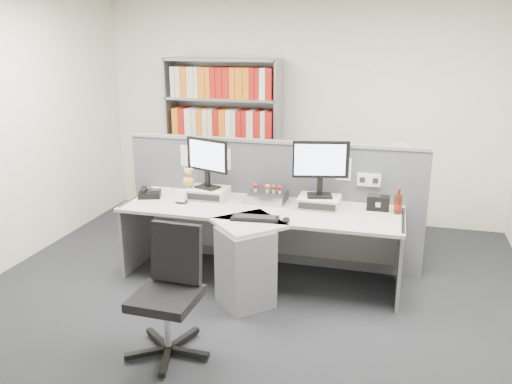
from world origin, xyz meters
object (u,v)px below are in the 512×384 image
(desk_phone, at_px, (149,194))
(office_chair, at_px, (170,288))
(desk_fan, at_px, (398,158))
(shelving_unit, at_px, (224,142))
(desk, at_px, (254,243))
(keyboard, at_px, (255,218))
(cola_bottle, at_px, (398,204))
(desktop_pc, at_px, (268,197))
(mouse, at_px, (286,220))
(speaker, at_px, (378,203))
(monitor_right, at_px, (321,164))
(monitor_left, at_px, (207,159))
(filing_cabinet, at_px, (393,216))
(desk_calendar, at_px, (181,198))

(desk_phone, distance_m, office_chair, 1.60)
(desk_fan, bearing_deg, desk_phone, -154.14)
(shelving_unit, bearing_deg, desk, -64.04)
(keyboard, height_order, cola_bottle, cola_bottle)
(desktop_pc, height_order, mouse, desktop_pc)
(mouse, bearing_deg, desk, 161.48)
(speaker, distance_m, shelving_unit, 2.42)
(desk_phone, height_order, office_chair, office_chair)
(desktop_pc, distance_m, speaker, 1.04)
(desk, xyz_separation_m, shelving_unit, (-0.90, 1.85, 0.52))
(monitor_right, height_order, speaker, monitor_right)
(monitor_left, xyz_separation_m, desk_phone, (-0.57, -0.12, -0.36))
(desk, relative_size, filing_cabinet, 3.71)
(monitor_right, relative_size, shelving_unit, 0.26)
(desk_calendar, bearing_deg, filing_cabinet, 32.33)
(desk_fan, xyz_separation_m, office_chair, (-1.53, -2.50, -0.50))
(cola_bottle, bearing_deg, desk_fan, 91.58)
(mouse, distance_m, desk_phone, 1.50)
(desk, distance_m, desk_phone, 1.22)
(keyboard, height_order, mouse, mouse)
(desk_calendar, bearing_deg, keyboard, -18.29)
(keyboard, distance_m, speaker, 1.16)
(desk, relative_size, mouse, 24.52)
(desk_calendar, bearing_deg, desk_phone, 165.02)
(office_chair, bearing_deg, cola_bottle, 43.44)
(monitor_left, xyz_separation_m, keyboard, (0.61, -0.49, -0.38))
(desk_calendar, distance_m, filing_cabinet, 2.36)
(desk, relative_size, office_chair, 2.78)
(desktop_pc, bearing_deg, monitor_left, -175.43)
(monitor_left, relative_size, desk_calendar, 3.97)
(speaker, bearing_deg, keyboard, -151.70)
(filing_cabinet, bearing_deg, cola_bottle, -88.42)
(keyboard, height_order, desk_calendar, desk_calendar)
(monitor_right, relative_size, cola_bottle, 2.21)
(speaker, bearing_deg, filing_cabinet, 81.33)
(speaker, distance_m, filing_cabinet, 1.06)
(desk, height_order, mouse, mouse)
(keyboard, xyz_separation_m, mouse, (0.27, 0.00, 0.01))
(keyboard, bearing_deg, shelving_unit, 115.55)
(shelving_unit, relative_size, desk_fan, 4.15)
(cola_bottle, bearing_deg, desk_phone, -177.07)
(monitor_right, xyz_separation_m, speaker, (0.53, 0.06, -0.35))
(desktop_pc, bearing_deg, shelving_unit, 122.90)
(speaker, bearing_deg, desk_fan, 81.33)
(cola_bottle, distance_m, office_chair, 2.17)
(keyboard, relative_size, desk_phone, 1.61)
(desk_phone, distance_m, speaker, 2.21)
(monitor_left, distance_m, cola_bottle, 1.83)
(mouse, bearing_deg, monitor_left, 151.25)
(filing_cabinet, bearing_deg, desktop_pc, -140.70)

